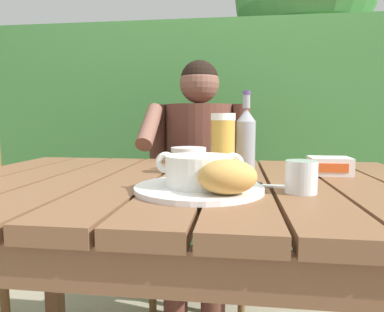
% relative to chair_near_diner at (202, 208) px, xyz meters
% --- Properties ---
extents(dining_table, '(1.35, 0.89, 0.78)m').
position_rel_chair_near_diner_xyz_m(dining_table, '(0.04, -0.88, 0.23)').
color(dining_table, brown).
rests_on(dining_table, ground_plane).
extents(hedge_backdrop, '(4.12, 0.97, 2.31)m').
position_rel_chair_near_diner_xyz_m(hedge_backdrop, '(0.15, 0.69, 0.52)').
color(hedge_backdrop, '#3E7739').
rests_on(hedge_backdrop, ground_plane).
extents(chair_near_diner, '(0.46, 0.46, 0.92)m').
position_rel_chair_near_diner_xyz_m(chair_near_diner, '(0.00, 0.00, 0.00)').
color(chair_near_diner, brown).
rests_on(chair_near_diner, ground_plane).
extents(person_eating, '(0.48, 0.47, 1.22)m').
position_rel_chair_near_diner_xyz_m(person_eating, '(-0.00, -0.20, 0.26)').
color(person_eating, '#562F25').
rests_on(person_eating, ground_plane).
extents(serving_plate, '(0.30, 0.30, 0.01)m').
position_rel_chair_near_diner_xyz_m(serving_plate, '(0.09, -1.04, 0.33)').
color(serving_plate, white).
rests_on(serving_plate, dining_table).
extents(soup_bowl, '(0.20, 0.15, 0.08)m').
position_rel_chair_near_diner_xyz_m(soup_bowl, '(0.09, -1.04, 0.37)').
color(soup_bowl, white).
rests_on(soup_bowl, serving_plate).
extents(bread_roll, '(0.14, 0.12, 0.07)m').
position_rel_chair_near_diner_xyz_m(bread_roll, '(0.16, -1.12, 0.37)').
color(bread_roll, '#C49146').
rests_on(bread_roll, serving_plate).
extents(beer_glass, '(0.07, 0.07, 0.18)m').
position_rel_chair_near_diner_xyz_m(beer_glass, '(0.14, -0.81, 0.41)').
color(beer_glass, gold).
rests_on(beer_glass, dining_table).
extents(beer_bottle, '(0.06, 0.06, 0.25)m').
position_rel_chair_near_diner_xyz_m(beer_bottle, '(0.21, -0.76, 0.42)').
color(beer_bottle, gray).
rests_on(beer_bottle, dining_table).
extents(water_glass_small, '(0.07, 0.07, 0.07)m').
position_rel_chair_near_diner_xyz_m(water_glass_small, '(0.32, -1.03, 0.36)').
color(water_glass_small, silver).
rests_on(water_glass_small, dining_table).
extents(butter_tub, '(0.12, 0.09, 0.05)m').
position_rel_chair_near_diner_xyz_m(butter_tub, '(0.46, -0.76, 0.35)').
color(butter_tub, white).
rests_on(butter_tub, dining_table).
extents(table_knife, '(0.17, 0.02, 0.01)m').
position_rel_chair_near_diner_xyz_m(table_knife, '(0.24, -0.97, 0.33)').
color(table_knife, silver).
rests_on(table_knife, dining_table).
extents(diner_bowl, '(0.13, 0.13, 0.06)m').
position_rel_chair_near_diner_xyz_m(diner_bowl, '(0.00, -0.54, 0.35)').
color(diner_bowl, white).
rests_on(diner_bowl, dining_table).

